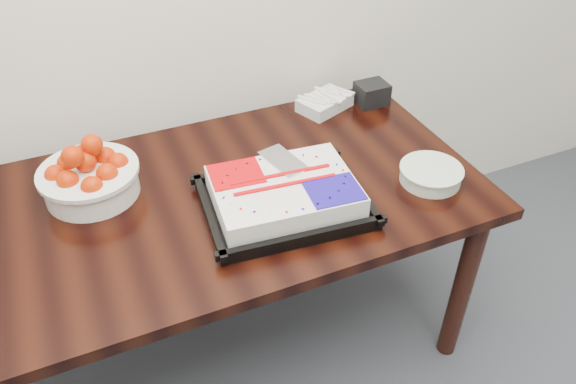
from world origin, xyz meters
name	(u,v)px	position (x,y,z in m)	size (l,w,h in m)	color
table	(203,219)	(0.00, 2.00, 0.66)	(1.80, 0.90, 0.75)	black
cake_tray	(284,195)	(0.23, 1.86, 0.80)	(0.52, 0.42, 0.10)	black
tangerine_bowl	(88,172)	(-0.30, 2.16, 0.83)	(0.31, 0.31, 0.20)	white
plate_stack	(431,174)	(0.72, 1.79, 0.78)	(0.21, 0.21, 0.05)	white
fork_bag	(325,102)	(0.61, 2.35, 0.78)	(0.23, 0.19, 0.06)	silver
napkin_box	(372,93)	(0.80, 2.32, 0.79)	(0.12, 0.10, 0.09)	black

